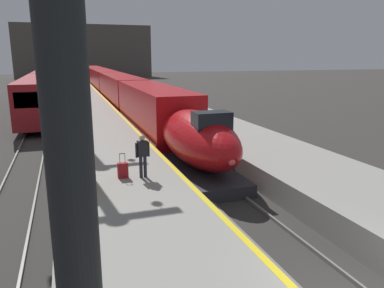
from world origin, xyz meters
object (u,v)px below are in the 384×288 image
highspeed_train_main (112,85)px  station_column_mid (60,33)px  rolling_suitcase (123,170)px  station_column_far (60,31)px  passenger_near_edge (143,153)px  ticket_machine_yellow (81,169)px  regional_train_adjacent (44,88)px

highspeed_train_main → station_column_mid: station_column_mid is taller
rolling_suitcase → station_column_far: bearing=99.4°
passenger_near_edge → ticket_machine_yellow: bearing=-165.8°
station_column_mid → ticket_machine_yellow: (0.35, -6.03, -4.95)m
station_column_mid → station_column_far: station_column_far is taller
regional_train_adjacent → rolling_suitcase: size_ratio=37.27×
regional_train_adjacent → station_column_mid: 27.09m
highspeed_train_main → station_column_mid: 31.56m
regional_train_adjacent → station_column_mid: (2.20, -26.61, 4.61)m
highspeed_train_main → passenger_near_edge: 36.22m
passenger_near_edge → rolling_suitcase: passenger_near_edge is taller
station_column_mid → station_column_far: bearing=90.0°
rolling_suitcase → ticket_machine_yellow: ticket_machine_yellow is taller
station_column_far → passenger_near_edge: (2.67, -11.72, -5.18)m
station_column_mid → station_column_far: size_ratio=0.91×
regional_train_adjacent → station_column_far: (2.20, -20.33, 5.09)m
regional_train_adjacent → station_column_far: size_ratio=3.52×
highspeed_train_main → station_column_mid: bearing=-100.9°
passenger_near_edge → ticket_machine_yellow: size_ratio=1.06×
regional_train_adjacent → ticket_machine_yellow: 32.73m
regional_train_adjacent → station_column_far: station_column_far is taller
highspeed_train_main → rolling_suitcase: bearing=-96.3°
station_column_far → regional_train_adjacent: bearing=96.2°
station_column_mid → ticket_machine_yellow: station_column_mid is taller
regional_train_adjacent → station_column_mid: size_ratio=3.85×
station_column_far → rolling_suitcase: (1.91, -11.52, -5.86)m
highspeed_train_main → ticket_machine_yellow: (-5.55, -36.66, -0.18)m
passenger_near_edge → rolling_suitcase: bearing=165.6°
station_column_far → passenger_near_edge: bearing=-77.2°
station_column_far → passenger_near_edge: station_column_far is taller
rolling_suitcase → station_column_mid: bearing=110.0°
rolling_suitcase → ticket_machine_yellow: size_ratio=0.61×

